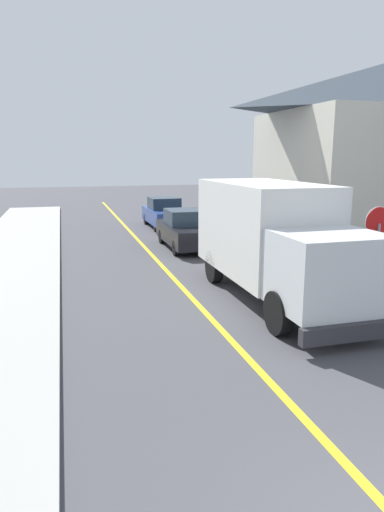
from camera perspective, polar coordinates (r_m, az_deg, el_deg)
The scene contains 6 objects.
centre_line_yellow at distance 13.71m, azimuth -0.82°, elevation -4.37°, with size 0.16×56.00×0.01m, color gold.
box_truck at distance 12.91m, azimuth 10.05°, elevation 2.43°, with size 2.41×7.18×3.20m.
parked_car_near at distance 19.98m, azimuth -0.73°, elevation 3.24°, with size 1.82×4.41×1.67m.
parked_car_mid at distance 25.99m, azimuth -3.43°, elevation 5.32°, with size 1.85×4.42×1.67m.
stop_sign at distance 13.12m, azimuth 22.04°, elevation 2.27°, with size 0.80×0.10×2.65m.
house_across_street at distance 24.85m, azimuth 22.44°, elevation 12.22°, with size 11.26×8.39×8.27m.
Camera 1 is at (-3.37, -2.70, 3.93)m, focal length 32.24 mm.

